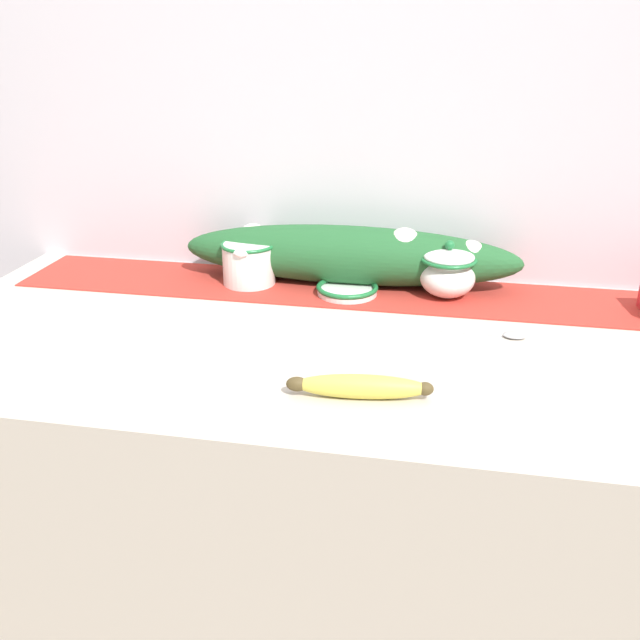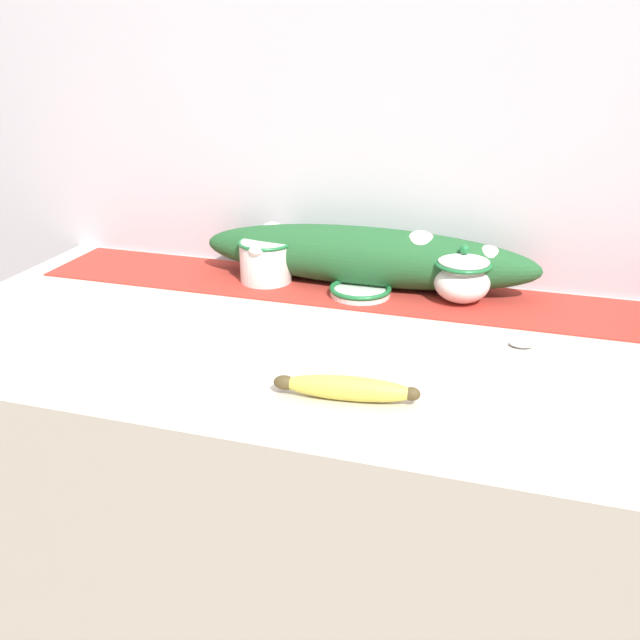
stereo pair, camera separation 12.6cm
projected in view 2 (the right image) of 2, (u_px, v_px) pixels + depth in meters
name	position (u px, v px, depth m)	size (l,w,h in m)	color
countertop	(325.00, 541.00, 1.49)	(1.56, 0.75, 0.93)	beige
back_wall	(378.00, 156.00, 1.55)	(2.36, 0.04, 2.40)	silver
table_runner	(360.00, 291.00, 1.53)	(1.44, 0.22, 0.00)	#B23328
cream_pitcher	(266.00, 259.00, 1.57)	(0.12, 0.14, 0.10)	white
sugar_bowl	(462.00, 276.00, 1.45)	(0.12, 0.12, 0.12)	white
small_dish	(360.00, 291.00, 1.50)	(0.13, 0.13, 0.02)	white
banana	(347.00, 388.00, 1.09)	(0.22, 0.06, 0.04)	#DBCC4C
spoon	(516.00, 344.00, 1.28)	(0.16, 0.03, 0.01)	#B7B7BC
poinsettia_garland	(366.00, 255.00, 1.55)	(0.74, 0.14, 0.13)	#235B2D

